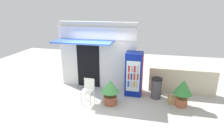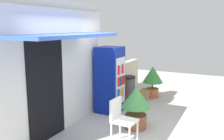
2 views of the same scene
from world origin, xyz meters
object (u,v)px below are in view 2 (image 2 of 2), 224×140
(drink_cooler, at_px, (110,80))
(potted_plant_near_shop, at_px, (136,104))
(trash_bin, at_px, (128,89))
(cardboard_box, at_px, (145,94))
(plastic_chair, at_px, (121,118))
(potted_plant_curbside, at_px, (153,78))

(drink_cooler, height_order, potted_plant_near_shop, drink_cooler)
(trash_bin, distance_m, cardboard_box, 0.79)
(plastic_chair, distance_m, potted_plant_near_shop, 0.84)
(potted_plant_near_shop, distance_m, trash_bin, 1.88)
(trash_bin, bearing_deg, potted_plant_near_shop, -151.69)
(plastic_chair, bearing_deg, cardboard_box, 10.64)
(potted_plant_near_shop, bearing_deg, drink_cooler, 54.22)
(potted_plant_near_shop, relative_size, trash_bin, 1.15)
(potted_plant_near_shop, relative_size, potted_plant_curbside, 0.93)
(potted_plant_near_shop, xyz_separation_m, trash_bin, (1.65, 0.89, -0.16))
(cardboard_box, bearing_deg, trash_bin, 155.41)
(trash_bin, bearing_deg, drink_cooler, 171.03)
(plastic_chair, relative_size, potted_plant_near_shop, 0.95)
(drink_cooler, bearing_deg, potted_plant_curbside, -18.62)
(plastic_chair, relative_size, potted_plant_curbside, 0.89)
(plastic_chair, bearing_deg, potted_plant_near_shop, 0.85)
(trash_bin, bearing_deg, plastic_chair, -160.08)
(drink_cooler, bearing_deg, cardboard_box, -15.93)
(drink_cooler, xyz_separation_m, trash_bin, (0.90, -0.14, -0.46))
(plastic_chair, distance_m, potted_plant_curbside, 3.42)
(plastic_chair, height_order, cardboard_box, plastic_chair)
(plastic_chair, height_order, potted_plant_curbside, potted_plant_curbside)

